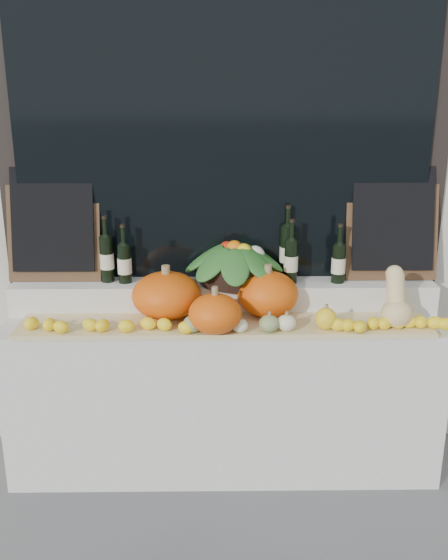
# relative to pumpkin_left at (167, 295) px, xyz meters

# --- Properties ---
(storefront_facade) EXTENTS (7.00, 0.94, 4.50)m
(storefront_facade) POSITION_rel_pumpkin_left_xyz_m (0.30, 0.76, 1.22)
(storefront_facade) COLOR beige
(storefront_facade) RESTS_ON ground
(display_sill) EXTENTS (2.30, 0.55, 0.88)m
(display_sill) POSITION_rel_pumpkin_left_xyz_m (0.30, 0.04, -0.59)
(display_sill) COLOR silver
(display_sill) RESTS_ON ground
(rear_tier) EXTENTS (2.30, 0.25, 0.16)m
(rear_tier) POSITION_rel_pumpkin_left_xyz_m (0.30, 0.19, -0.07)
(rear_tier) COLOR silver
(rear_tier) RESTS_ON display_sill
(straw_bedding) EXTENTS (2.10, 0.32, 0.02)m
(straw_bedding) POSITION_rel_pumpkin_left_xyz_m (0.30, -0.09, -0.13)
(straw_bedding) COLOR tan
(straw_bedding) RESTS_ON display_sill
(pumpkin_left) EXTENTS (0.40, 0.40, 0.24)m
(pumpkin_left) POSITION_rel_pumpkin_left_xyz_m (0.00, 0.00, 0.00)
(pumpkin_left) COLOR #EB5B0C
(pumpkin_left) RESTS_ON straw_bedding
(pumpkin_right) EXTENTS (0.37, 0.37, 0.24)m
(pumpkin_right) POSITION_rel_pumpkin_left_xyz_m (0.53, 0.02, -0.00)
(pumpkin_right) COLOR #EB5B0C
(pumpkin_right) RESTS_ON straw_bedding
(pumpkin_center) EXTENTS (0.29, 0.29, 0.20)m
(pumpkin_center) POSITION_rel_pumpkin_left_xyz_m (0.25, -0.21, -0.02)
(pumpkin_center) COLOR #EB5B0C
(pumpkin_center) RESTS_ON straw_bedding
(butternut_squash) EXTENTS (0.16, 0.21, 0.30)m
(butternut_squash) POSITION_rel_pumpkin_left_xyz_m (1.16, -0.12, -0.00)
(butternut_squash) COLOR #E8CB88
(butternut_squash) RESTS_ON straw_bedding
(decorative_gourds) EXTENTS (0.76, 0.15, 0.16)m
(decorative_gourds) POSITION_rel_pumpkin_left_xyz_m (0.44, -0.20, -0.07)
(decorative_gourds) COLOR #325F1C
(decorative_gourds) RESTS_ON straw_bedding
(lemon_heap) EXTENTS (2.20, 0.16, 0.06)m
(lemon_heap) POSITION_rel_pumpkin_left_xyz_m (0.30, -0.20, -0.09)
(lemon_heap) COLOR yellow
(lemon_heap) RESTS_ON straw_bedding
(produce_bowl) EXTENTS (0.57, 0.57, 0.24)m
(produce_bowl) POSITION_rel_pumpkin_left_xyz_m (0.36, 0.17, 0.13)
(produce_bowl) COLOR black
(produce_bowl) RESTS_ON rear_tier
(wine_bottle_far_left) EXTENTS (0.08, 0.08, 0.36)m
(wine_bottle_far_left) POSITION_rel_pumpkin_left_xyz_m (-0.33, 0.20, 0.14)
(wine_bottle_far_left) COLOR black
(wine_bottle_far_left) RESTS_ON rear_tier
(wine_bottle_near_left) EXTENTS (0.08, 0.08, 0.32)m
(wine_bottle_near_left) POSITION_rel_pumpkin_left_xyz_m (-0.24, 0.18, 0.12)
(wine_bottle_near_left) COLOR black
(wine_bottle_near_left) RESTS_ON rear_tier
(wine_bottle_tall) EXTENTS (0.08, 0.08, 0.41)m
(wine_bottle_tall) POSITION_rel_pumpkin_left_xyz_m (0.65, 0.24, 0.17)
(wine_bottle_tall) COLOR black
(wine_bottle_tall) RESTS_ON rear_tier
(wine_bottle_near_right) EXTENTS (0.08, 0.08, 0.35)m
(wine_bottle_near_right) POSITION_rel_pumpkin_left_xyz_m (0.66, 0.16, 0.14)
(wine_bottle_near_right) COLOR black
(wine_bottle_near_right) RESTS_ON rear_tier
(wine_bottle_far_right) EXTENTS (0.08, 0.08, 0.32)m
(wine_bottle_far_right) POSITION_rel_pumpkin_left_xyz_m (0.92, 0.17, 0.12)
(wine_bottle_far_right) COLOR black
(wine_bottle_far_right) RESTS_ON rear_tier
(chalkboard_left) EXTENTS (0.50, 0.15, 0.61)m
(chalkboard_left) POSITION_rel_pumpkin_left_xyz_m (-0.62, 0.25, 0.33)
(chalkboard_left) COLOR #4C331E
(chalkboard_left) RESTS_ON rear_tier
(chalkboard_right) EXTENTS (0.50, 0.15, 0.61)m
(chalkboard_right) POSITION_rel_pumpkin_left_xyz_m (1.22, 0.25, 0.33)
(chalkboard_right) COLOR #4C331E
(chalkboard_right) RESTS_ON rear_tier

